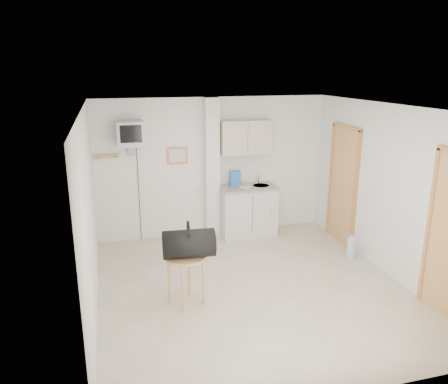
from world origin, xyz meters
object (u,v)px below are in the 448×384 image
object	(u,v)px
crt_television	(130,134)
water_bottle	(351,248)
duffel_bag	(189,243)
round_table	(186,263)

from	to	relation	value
crt_television	water_bottle	xyz separation A→B (m)	(3.32, -1.51, -1.75)
crt_television	water_bottle	distance (m)	4.04
crt_television	duffel_bag	world-z (taller)	crt_television
round_table	duffel_bag	size ratio (longest dim) A/B	0.99
crt_television	round_table	world-z (taller)	crt_television
round_table	duffel_bag	world-z (taller)	duffel_bag
round_table	duffel_bag	distance (m)	0.30
water_bottle	crt_television	bearing A→B (deg)	155.50
round_table	duffel_bag	xyz separation A→B (m)	(0.04, -0.05, 0.29)
round_table	water_bottle	bearing A→B (deg)	13.83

